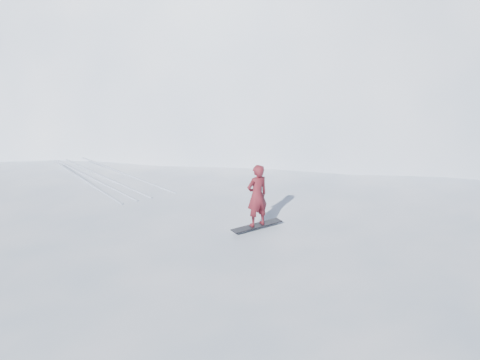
# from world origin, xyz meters

# --- Properties ---
(ground) EXTENTS (400.00, 400.00, 0.00)m
(ground) POSITION_xyz_m (0.00, 0.00, 0.00)
(ground) COLOR white
(ground) RESTS_ON ground
(near_ridge) EXTENTS (36.00, 28.00, 4.80)m
(near_ridge) POSITION_xyz_m (1.00, 3.00, 0.00)
(near_ridge) COLOR white
(near_ridge) RESTS_ON ground
(summit_peak) EXTENTS (60.00, 56.00, 56.00)m
(summit_peak) POSITION_xyz_m (22.00, 26.00, 0.00)
(summit_peak) COLOR white
(summit_peak) RESTS_ON ground
(peak_shoulder) EXTENTS (28.00, 24.00, 18.00)m
(peak_shoulder) POSITION_xyz_m (10.00, 20.00, 0.00)
(peak_shoulder) COLOR white
(peak_shoulder) RESTS_ON ground
(wind_bumps) EXTENTS (16.00, 14.40, 1.00)m
(wind_bumps) POSITION_xyz_m (-0.56, 2.12, 0.00)
(wind_bumps) COLOR white
(wind_bumps) RESTS_ON ground
(snowboard) EXTENTS (1.62, 0.39, 0.03)m
(snowboard) POSITION_xyz_m (1.24, -0.64, 2.41)
(snowboard) COLOR black
(snowboard) RESTS_ON near_ridge
(snowboarder) EXTENTS (0.69, 0.47, 1.82)m
(snowboarder) POSITION_xyz_m (1.24, -0.64, 3.34)
(snowboarder) COLOR maroon
(snowboarder) RESTS_ON snowboard
(board_tracks) EXTENTS (2.91, 5.93, 0.04)m
(board_tracks) POSITION_xyz_m (-1.48, 5.86, 2.42)
(board_tracks) COLOR silver
(board_tracks) RESTS_ON ground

